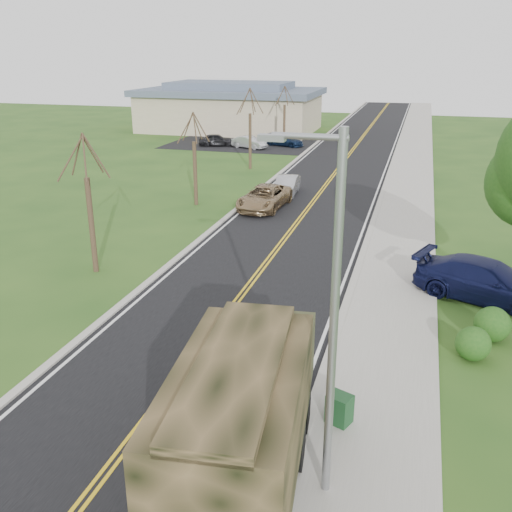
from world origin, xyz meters
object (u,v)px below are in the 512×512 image
at_px(suv_champagne, 264,197).
at_px(pickup_navy, 487,281).
at_px(sedan_silver, 287,186).
at_px(utility_box_near, 339,409).
at_px(military_truck, 244,409).

xyz_separation_m(suv_champagne, pickup_navy, (11.91, -10.87, 0.11)).
relative_size(sedan_silver, utility_box_near, 4.80).
distance_m(suv_champagne, pickup_navy, 16.13).
distance_m(military_truck, pickup_navy, 13.71).
bearing_deg(pickup_navy, suv_champagne, 68.93).
relative_size(pickup_navy, utility_box_near, 6.94).
xyz_separation_m(sedan_silver, utility_box_near, (7.02, -24.14, -0.13)).
height_order(military_truck, utility_box_near, military_truck).
bearing_deg(sedan_silver, utility_box_near, -77.19).
height_order(military_truck, suv_champagne, military_truck).
bearing_deg(sedan_silver, suv_champagne, -101.32).
height_order(military_truck, pickup_navy, military_truck).
bearing_deg(utility_box_near, sedan_silver, 128.54).
bearing_deg(sedan_silver, military_truck, -82.26).
relative_size(military_truck, suv_champagne, 1.47).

